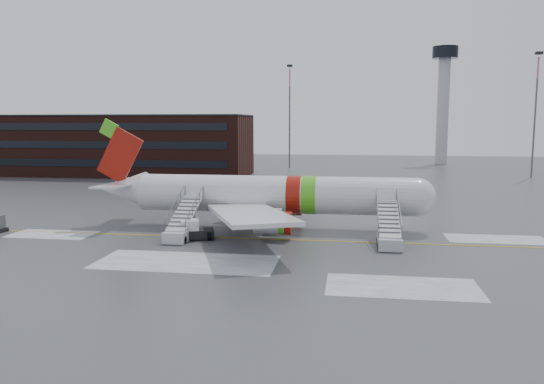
% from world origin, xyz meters
% --- Properties ---
extents(ground, '(260.00, 260.00, 0.00)m').
position_xyz_m(ground, '(0.00, 0.00, 0.00)').
color(ground, '#494C4F').
rests_on(ground, ground).
extents(airliner, '(35.03, 32.97, 11.18)m').
position_xyz_m(airliner, '(-2.03, 4.23, 3.42)').
color(airliner, silver).
rests_on(airliner, ground).
extents(airstair_fwd, '(2.05, 7.70, 3.48)m').
position_xyz_m(airstair_fwd, '(9.91, -2.30, 1.06)').
color(airstair_fwd, '#B0B2B8').
rests_on(airstair_fwd, ground).
extents(airstair_aft, '(2.05, 7.70, 3.48)m').
position_xyz_m(airstair_aft, '(-8.96, -2.30, 1.06)').
color(airstair_aft, silver).
rests_on(airstair_aft, ground).
extents(pushback_tug, '(3.61, 3.15, 1.84)m').
position_xyz_m(pushback_tug, '(-7.78, -2.06, 0.81)').
color(pushback_tug, black).
rests_on(pushback_tug, ground).
extents(terminal_building, '(62.00, 16.11, 12.30)m').
position_xyz_m(terminal_building, '(-45.00, 54.98, 6.20)').
color(terminal_building, '#3F1E16').
rests_on(terminal_building, ground).
extents(control_tower, '(6.40, 6.40, 30.00)m').
position_xyz_m(control_tower, '(30.00, 95.00, 18.75)').
color(control_tower, '#B2B5BA').
rests_on(control_tower, ground).
extents(light_mast_far_ne, '(1.20, 1.20, 24.25)m').
position_xyz_m(light_mast_far_ne, '(42.00, 62.00, 13.84)').
color(light_mast_far_ne, '#595B60').
rests_on(light_mast_far_ne, ground).
extents(light_mast_far_n, '(1.20, 1.20, 24.25)m').
position_xyz_m(light_mast_far_n, '(-8.00, 78.00, 13.84)').
color(light_mast_far_n, '#595B60').
rests_on(light_mast_far_n, ground).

